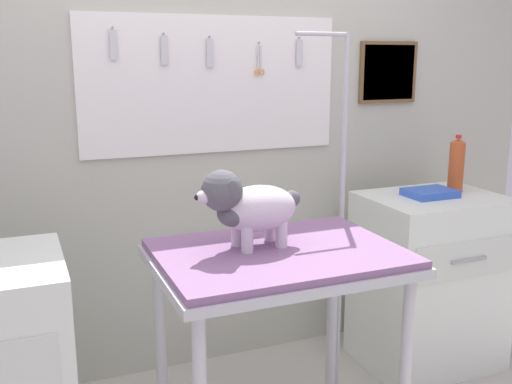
% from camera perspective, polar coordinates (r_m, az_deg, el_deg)
% --- Properties ---
extents(rear_wall_panel, '(4.00, 0.09, 2.30)m').
position_cam_1_polar(rear_wall_panel, '(2.96, -5.30, 4.64)').
color(rear_wall_panel, '#B4B6A7').
rests_on(rear_wall_panel, ground).
extents(grooming_table, '(0.89, 0.65, 0.90)m').
position_cam_1_polar(grooming_table, '(2.19, 2.18, -8.06)').
color(grooming_table, '#B7B7BC').
rests_on(grooming_table, ground).
extents(grooming_arm, '(0.30, 0.11, 1.68)m').
position_cam_1_polar(grooming_arm, '(2.68, 8.02, -4.46)').
color(grooming_arm, '#B7B7BC').
rests_on(grooming_arm, ground).
extents(dog, '(0.41, 0.21, 0.30)m').
position_cam_1_polar(dog, '(2.12, -0.79, -1.33)').
color(dog, silver).
rests_on(dog, grooming_table).
extents(cabinet_right, '(0.68, 0.54, 0.90)m').
position_cam_1_polar(cabinet_right, '(3.23, 16.32, -8.16)').
color(cabinet_right, silver).
rests_on(cabinet_right, ground).
extents(soda_bottle, '(0.08, 0.08, 0.29)m').
position_cam_1_polar(soda_bottle, '(3.21, 18.76, 2.48)').
color(soda_bottle, '#B64D22').
rests_on(soda_bottle, cabinet_right).
extents(supply_tray, '(0.24, 0.18, 0.04)m').
position_cam_1_polar(supply_tray, '(3.08, 16.43, -0.08)').
color(supply_tray, blue).
rests_on(supply_tray, cabinet_right).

